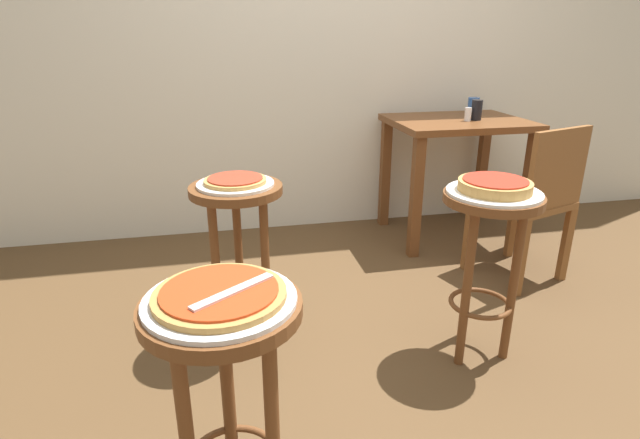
{
  "coord_description": "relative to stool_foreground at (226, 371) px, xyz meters",
  "views": [
    {
      "loc": [
        -0.75,
        -1.69,
        1.29
      ],
      "look_at": [
        -0.39,
        0.01,
        0.64
      ],
      "focal_mm": 28.31,
      "sensor_mm": 36.0,
      "label": 1
    }
  ],
  "objects": [
    {
      "name": "ground_plane",
      "position": [
        0.77,
        0.66,
        -0.52
      ],
      "size": [
        6.0,
        6.0,
        0.0
      ],
      "primitive_type": "plane",
      "color": "brown"
    },
    {
      "name": "stool_foreground",
      "position": [
        0.0,
        0.0,
        0.0
      ],
      "size": [
        0.38,
        0.38,
        0.71
      ],
      "color": "brown",
      "rests_on": "ground_plane"
    },
    {
      "name": "serving_plate_foreground",
      "position": [
        -0.0,
        -0.0,
        0.19
      ],
      "size": [
        0.35,
        0.35,
        0.01
      ],
      "primitive_type": "cylinder",
      "color": "silver",
      "rests_on": "stool_foreground"
    },
    {
      "name": "pizza_foreground",
      "position": [
        -0.0,
        -0.0,
        0.21
      ],
      "size": [
        0.3,
        0.3,
        0.02
      ],
      "color": "#B78442",
      "rests_on": "serving_plate_foreground"
    },
    {
      "name": "stool_middle",
      "position": [
        1.04,
        0.61,
        0.0
      ],
      "size": [
        0.38,
        0.38,
        0.71
      ],
      "color": "brown",
      "rests_on": "ground_plane"
    },
    {
      "name": "serving_plate_middle",
      "position": [
        1.04,
        0.61,
        0.19
      ],
      "size": [
        0.36,
        0.36,
        0.01
      ],
      "primitive_type": "cylinder",
      "color": "white",
      "rests_on": "stool_middle"
    },
    {
      "name": "pizza_middle",
      "position": [
        1.04,
        0.61,
        0.22
      ],
      "size": [
        0.27,
        0.27,
        0.05
      ],
      "color": "tan",
      "rests_on": "serving_plate_middle"
    },
    {
      "name": "stool_leftside",
      "position": [
        0.09,
        0.93,
        0.0
      ],
      "size": [
        0.38,
        0.38,
        0.71
      ],
      "color": "brown",
      "rests_on": "ground_plane"
    },
    {
      "name": "serving_plate_leftside",
      "position": [
        0.09,
        0.93,
        0.19
      ],
      "size": [
        0.31,
        0.31,
        0.01
      ],
      "primitive_type": "cylinder",
      "color": "white",
      "rests_on": "stool_leftside"
    },
    {
      "name": "pizza_leftside",
      "position": [
        0.09,
        0.93,
        0.21
      ],
      "size": [
        0.25,
        0.25,
        0.02
      ],
      "color": "tan",
      "rests_on": "serving_plate_leftside"
    },
    {
      "name": "dining_table",
      "position": [
        1.52,
        1.88,
        0.11
      ],
      "size": [
        0.83,
        0.66,
        0.77
      ],
      "color": "brown",
      "rests_on": "ground_plane"
    },
    {
      "name": "cup_near_edge",
      "position": [
        1.61,
        1.83,
        0.31
      ],
      "size": [
        0.07,
        0.07,
        0.12
      ],
      "primitive_type": "cylinder",
      "color": "black",
      "rests_on": "dining_table"
    },
    {
      "name": "cup_far_edge",
      "position": [
        1.69,
        2.03,
        0.31
      ],
      "size": [
        0.07,
        0.07,
        0.11
      ],
      "primitive_type": "cylinder",
      "color": "#3360B2",
      "rests_on": "dining_table"
    },
    {
      "name": "condiment_shaker",
      "position": [
        1.54,
        1.8,
        0.29
      ],
      "size": [
        0.04,
        0.04,
        0.08
      ],
      "primitive_type": "cylinder",
      "color": "white",
      "rests_on": "dining_table"
    },
    {
      "name": "wooden_chair",
      "position": [
        1.63,
        1.19,
        -0.05
      ],
      "size": [
        0.5,
        0.5,
        0.85
      ],
      "color": "brown",
      "rests_on": "ground_plane"
    },
    {
      "name": "pizza_server_knife",
      "position": [
        0.03,
        -0.02,
        0.22
      ],
      "size": [
        0.19,
        0.15,
        0.01
      ],
      "primitive_type": "cube",
      "rotation": [
        0.0,
        0.0,
        0.61
      ],
      "color": "silver",
      "rests_on": "pizza_foreground"
    }
  ]
}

